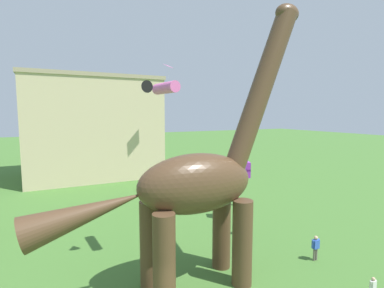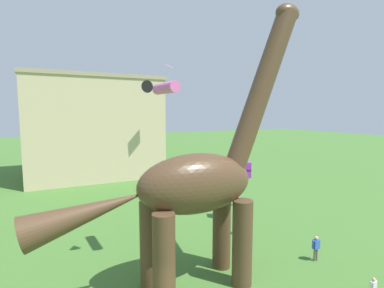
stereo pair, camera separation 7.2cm
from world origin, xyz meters
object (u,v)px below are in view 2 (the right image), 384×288
at_px(person_vendor_side, 373,286).
at_px(person_near_flyer, 237,196).
at_px(person_photographer, 316,246).
at_px(dinosaur_sculpture, 195,183).
at_px(kite_mid_center, 169,66).
at_px(person_far_spectator, 242,222).
at_px(kite_far_left, 161,88).
at_px(kite_drifting, 245,170).

bearing_deg(person_vendor_side, person_near_flyer, -136.93).
xyz_separation_m(person_near_flyer, person_photographer, (-1.87, -11.05, -0.02)).
xyz_separation_m(person_vendor_side, person_near_flyer, (2.46, 14.95, 0.29)).
distance_m(dinosaur_sculpture, kite_mid_center, 23.68).
bearing_deg(person_near_flyer, person_far_spectator, 36.35).
bearing_deg(kite_far_left, person_far_spectator, 10.67).
bearing_deg(kite_far_left, kite_drifting, 22.42).
bearing_deg(dinosaur_sculpture, person_vendor_side, -6.28).
bearing_deg(kite_drifting, kite_far_left, -157.58).
xyz_separation_m(person_vendor_side, kite_mid_center, (-0.23, 25.56, 14.07)).
bearing_deg(person_far_spectator, person_photographer, 58.81).
xyz_separation_m(kite_mid_center, kite_drifting, (0.87, -14.25, -10.35)).
xyz_separation_m(person_far_spectator, kite_mid_center, (0.94, 16.51, 13.78)).
height_order(person_near_flyer, kite_drifting, kite_drifting).
height_order(dinosaur_sculpture, person_far_spectator, dinosaur_sculpture).
relative_size(person_photographer, kite_mid_center, 0.92).
distance_m(person_near_flyer, person_photographer, 11.20).
xyz_separation_m(kite_far_left, kite_mid_center, (7.72, 17.79, 4.24)).
relative_size(person_near_flyer, person_far_spectator, 1.00).
bearing_deg(kite_far_left, person_photographer, -24.34).
distance_m(dinosaur_sculpture, person_far_spectator, 8.63).
relative_size(person_vendor_side, person_far_spectator, 0.69).
relative_size(person_near_flyer, person_photographer, 1.02).
height_order(dinosaur_sculpture, kite_drifting, dinosaur_sculpture).
bearing_deg(person_photographer, person_near_flyer, 177.87).
height_order(person_photographer, kite_far_left, kite_far_left).
bearing_deg(kite_mid_center, kite_drifting, -86.50).
bearing_deg(person_photographer, person_far_spectator, -153.63).
xyz_separation_m(person_near_flyer, kite_far_left, (-10.41, -7.18, 9.54)).
relative_size(person_near_flyer, kite_mid_center, 0.94).
bearing_deg(kite_far_left, person_near_flyer, 34.60).
height_order(person_photographer, kite_drifting, kite_drifting).
relative_size(person_photographer, kite_drifting, 1.23).
height_order(dinosaur_sculpture, kite_mid_center, dinosaur_sculpture).
bearing_deg(person_vendor_side, kite_drifting, -130.83).
bearing_deg(person_vendor_side, kite_mid_center, -127.07).
bearing_deg(dinosaur_sculpture, person_near_flyer, 73.80).
bearing_deg(dinosaur_sculpture, kite_mid_center, 99.08).
xyz_separation_m(kite_far_left, kite_drifting, (8.59, 3.55, -6.11)).
distance_m(person_vendor_side, person_photographer, 3.96).
distance_m(kite_far_left, kite_mid_center, 19.85).
bearing_deg(kite_mid_center, person_photographer, -87.82).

